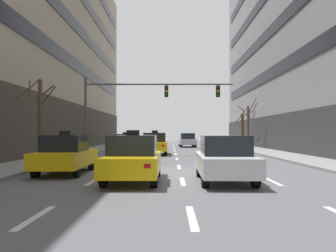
{
  "coord_description": "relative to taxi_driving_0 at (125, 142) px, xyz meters",
  "views": [
    {
      "loc": [
        -0.43,
        -14.8,
        1.69
      ],
      "look_at": [
        -0.64,
        18.27,
        2.34
      ],
      "focal_mm": 36.34,
      "sensor_mm": 36.0,
      "label": 1
    }
  ],
  "objects": [
    {
      "name": "street_tree_0",
      "position": [
        -2.69,
        -14.56,
        1.78
      ],
      "size": [
        1.89,
        1.83,
        4.62
      ],
      "color": "#4C3823",
      "rests_on": "sidewalk_left"
    },
    {
      "name": "lane_stripe_l2_s4",
      "position": [
        4.76,
        -15.9,
        -0.77
      ],
      "size": [
        0.16,
        2.0,
        0.01
      ],
      "primitive_type": "cube",
      "color": "silver",
      "rests_on": "ground"
    },
    {
      "name": "sidewalk_left",
      "position": [
        -2.94,
        -17.9,
        -0.7
      ],
      "size": [
        2.91,
        80.0,
        0.14
      ],
      "primitive_type": "cube",
      "color": "gray",
      "rests_on": "ground"
    },
    {
      "name": "lane_stripe_l2_s10",
      "position": [
        4.76,
        14.1,
        -0.77
      ],
      "size": [
        0.16,
        2.0,
        0.01
      ],
      "primitive_type": "cube",
      "color": "silver",
      "rests_on": "ground"
    },
    {
      "name": "lane_stripe_l2_s5",
      "position": [
        4.76,
        -10.9,
        -0.77
      ],
      "size": [
        0.16,
        2.0,
        0.01
      ],
      "primitive_type": "cube",
      "color": "silver",
      "rests_on": "ground"
    },
    {
      "name": "lane_stripe_l2_s6",
      "position": [
        4.76,
        -5.9,
        -0.77
      ],
      "size": [
        0.16,
        2.0,
        0.01
      ],
      "primitive_type": "cube",
      "color": "silver",
      "rests_on": "ground"
    },
    {
      "name": "lane_stripe_l2_s3",
      "position": [
        4.76,
        -20.9,
        -0.77
      ],
      "size": [
        0.16,
        2.0,
        0.01
      ],
      "primitive_type": "cube",
      "color": "silver",
      "rests_on": "ground"
    },
    {
      "name": "lane_stripe_l1_s7",
      "position": [
        1.64,
        -0.9,
        -0.77
      ],
      "size": [
        0.16,
        2.0,
        0.01
      ],
      "primitive_type": "cube",
      "color": "silver",
      "rests_on": "ground"
    },
    {
      "name": "taxi_driving_2",
      "position": [
        3.06,
        -20.97,
        0.02
      ],
      "size": [
        1.8,
        4.27,
        1.77
      ],
      "color": "black",
      "rests_on": "ground"
    },
    {
      "name": "lane_stripe_l3_s7",
      "position": [
        7.88,
        -0.9,
        -0.77
      ],
      "size": [
        0.16,
        2.0,
        0.01
      ],
      "primitive_type": "cube",
      "color": "silver",
      "rests_on": "ground"
    },
    {
      "name": "lane_stripe_l3_s4",
      "position": [
        7.88,
        -15.9,
        -0.77
      ],
      "size": [
        0.16,
        2.0,
        0.01
      ],
      "primitive_type": "cube",
      "color": "silver",
      "rests_on": "ground"
    },
    {
      "name": "lane_stripe_l2_s2",
      "position": [
        4.76,
        -25.9,
        -0.77
      ],
      "size": [
        0.16,
        2.0,
        0.01
      ],
      "primitive_type": "cube",
      "color": "silver",
      "rests_on": "ground"
    },
    {
      "name": "lane_stripe_l1_s6",
      "position": [
        1.64,
        -5.9,
        -0.77
      ],
      "size": [
        0.16,
        2.0,
        0.01
      ],
      "primitive_type": "cube",
      "color": "silver",
      "rests_on": "ground"
    },
    {
      "name": "taxi_driving_0",
      "position": [
        0.0,
        0.0,
        0.0
      ],
      "size": [
        1.75,
        4.18,
        1.74
      ],
      "color": "black",
      "rests_on": "ground"
    },
    {
      "name": "lane_stripe_l1_s4",
      "position": [
        1.64,
        -15.9,
        -0.77
      ],
      "size": [
        0.16,
        2.0,
        0.01
      ],
      "primitive_type": "cube",
      "color": "silver",
      "rests_on": "ground"
    },
    {
      "name": "taxi_driving_4",
      "position": [
        0.02,
        -18.68,
        0.01
      ],
      "size": [
        1.82,
        4.25,
        1.76
      ],
      "color": "black",
      "rests_on": "ground"
    },
    {
      "name": "lane_stripe_l1_s10",
      "position": [
        1.64,
        14.1,
        -0.77
      ],
      "size": [
        0.16,
        2.0,
        0.01
      ],
      "primitive_type": "cube",
      "color": "silver",
      "rests_on": "ground"
    },
    {
      "name": "lane_stripe_l3_s6",
      "position": [
        7.88,
        -5.9,
        -0.77
      ],
      "size": [
        0.16,
        2.0,
        0.01
      ],
      "primitive_type": "cube",
      "color": "silver",
      "rests_on": "ground"
    },
    {
      "name": "lane_stripe_l2_s9",
      "position": [
        4.76,
        9.1,
        -0.77
      ],
      "size": [
        0.16,
        2.0,
        0.01
      ],
      "primitive_type": "cube",
      "color": "silver",
      "rests_on": "ground"
    },
    {
      "name": "lane_stripe_l1_s9",
      "position": [
        1.64,
        9.1,
        -0.77
      ],
      "size": [
        0.16,
        2.0,
        0.01
      ],
      "primitive_type": "cube",
      "color": "silver",
      "rests_on": "ground"
    },
    {
      "name": "car_driving_1",
      "position": [
        6.35,
        7.36,
        0.03
      ],
      "size": [
        1.99,
        4.43,
        1.64
      ],
      "color": "black",
      "rests_on": "ground"
    },
    {
      "name": "traffic_signal_0",
      "position": [
        2.2,
        -7.92,
        3.44
      ],
      "size": [
        10.88,
        0.35,
        5.57
      ],
      "color": "#4C4C51",
      "rests_on": "sidewalk_left"
    },
    {
      "name": "lane_stripe_l1_s3",
      "position": [
        1.64,
        -20.9,
        -0.77
      ],
      "size": [
        0.16,
        2.0,
        0.01
      ],
      "primitive_type": "cube",
      "color": "silver",
      "rests_on": "ground"
    },
    {
      "name": "lane_stripe_l2_s8",
      "position": [
        4.76,
        4.1,
        -0.77
      ],
      "size": [
        0.16,
        2.0,
        0.01
      ],
      "primitive_type": "cube",
      "color": "silver",
      "rests_on": "ground"
    },
    {
      "name": "lane_stripe_l3_s5",
      "position": [
        7.88,
        -10.9,
        -0.77
      ],
      "size": [
        0.16,
        2.0,
        0.01
      ],
      "primitive_type": "cube",
      "color": "silver",
      "rests_on": "ground"
    },
    {
      "name": "lane_stripe_l1_s8",
      "position": [
        1.64,
        4.1,
        -0.77
      ],
      "size": [
        0.16,
        2.0,
        0.01
      ],
      "primitive_type": "cube",
      "color": "silver",
      "rests_on": "ground"
    },
    {
      "name": "lane_stripe_l1_s5",
      "position": [
        1.64,
        -10.9,
        -0.77
      ],
      "size": [
        0.16,
        2.0,
        0.01
      ],
      "primitive_type": "cube",
      "color": "silver",
      "rests_on": "ground"
    },
    {
      "name": "street_tree_2",
      "position": [
        12.21,
        1.45,
        1.75
      ],
      "size": [
        1.37,
        1.43,
        5.06
      ],
      "color": "#4C3823",
      "rests_on": "sidewalk_right"
    },
    {
      "name": "car_driving_3",
      "position": [
        6.2,
        -21.0,
        0.01
      ],
      "size": [
        1.84,
        4.26,
        1.59
      ],
      "color": "black",
      "rests_on": "ground"
    },
    {
      "name": "taxi_driving_5",
      "position": [
        3.16,
        -6.59,
        0.06
      ],
      "size": [
        1.88,
        4.49,
        1.87
      ],
      "color": "black",
      "rests_on": "ground"
    },
    {
      "name": "lane_stripe_l2_s7",
      "position": [
        4.76,
        -0.9,
        -0.77
      ],
      "size": [
        0.16,
        2.0,
        0.01
      ],
      "primitive_type": "cube",
      "color": "silver",
      "rests_on": "ground"
    },
    {
      "name": "lane_stripe_l3_s3",
      "position": [
        7.88,
        -20.9,
        -0.77
      ],
      "size": [
        0.16,
        2.0,
        0.01
      ],
      "primitive_type": "cube",
      "color": "silver",
      "rests_on": "ground"
    },
    {
      "name": "lane_stripe_l3_s8",
      "position": [
        7.88,
        4.1,
        -0.77
      ],
      "size": [
        0.16,
        2.0,
        0.01
      ],
      "primitive_type": "cube",
      "color": "silver",
      "rests_on": "ground"
    },
    {
      "name": "lane_stripe_l3_s9",
      "position": [
        7.88,
        9.1,
        -0.77
      ],
      "size": [
        0.16,
        2.0,
        0.01
      ],
      "primitive_type": "cube",
      "color": "silver",
      "rests_on": "ground"
    },
    {
      "name": "street_tree_1",
      "position": [
        12.19,
        4.13,
        1.32
      ],
      "size": [
        1.56,
        1.66,
        4.39
      ],
      "color": "#4C3823",
      "rests_on": "sidewalk_right"
    },
    {
      "name": "lane_stripe_l3_s10",
      "position": [
        7.88,
        14.1,
        -0.77
      ],
      "size": [
        0.16,
        2.0,
        0.01
      ],
      "primitive_type": "cube",
      "color": "silver",
      "rests_on": "ground"
    },
    {
      "name": "ground_plane",
      "position": [
        4.76,
        -17.9,
        -0.77
      ],
      "size": [
        120.0,
        120.0,
        0.0
      ],
      "primitive_type": "plane",
      "color": "slate"
    },
    {
      "name": "lane_stripe_l1_s2",
      "position": [
        1.64,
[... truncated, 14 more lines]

